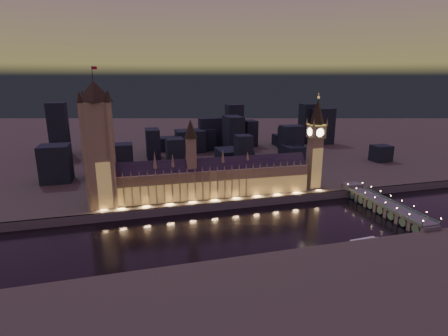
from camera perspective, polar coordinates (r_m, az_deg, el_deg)
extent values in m
plane|color=black|center=(305.34, 1.82, -9.55)|extent=(2000.00, 2000.00, 0.00)
cube|color=#434733|center=(799.41, -9.15, 5.86)|extent=(2000.00, 960.00, 8.00)
cube|color=#564A4D|center=(340.17, -0.20, -6.19)|extent=(2000.00, 2.50, 8.00)
cube|color=#908455|center=(352.12, -2.07, -2.36)|extent=(200.36, 23.94, 28.00)
cube|color=#AF8C48|center=(344.15, -1.67, -3.64)|extent=(200.00, 0.50, 18.00)
cube|color=black|center=(347.48, -2.09, 0.32)|extent=(200.28, 20.20, 16.26)
cube|color=#908455|center=(340.62, -5.39, 2.22)|extent=(9.00, 9.00, 32.00)
cone|color=black|center=(336.08, -5.49, 6.38)|extent=(13.00, 13.00, 18.00)
cube|color=#908455|center=(334.68, -18.59, -4.08)|extent=(1.20, 1.20, 28.00)
cone|color=#908455|center=(330.37, -18.83, -1.25)|extent=(2.00, 2.00, 6.00)
cube|color=#908455|center=(334.22, -17.32, -4.00)|extent=(1.20, 1.20, 28.00)
cone|color=#908455|center=(329.91, -17.54, -1.17)|extent=(2.00, 2.00, 6.00)
cube|color=#908455|center=(333.93, -16.05, -3.92)|extent=(1.20, 1.20, 28.00)
cone|color=#908455|center=(329.61, -16.26, -1.08)|extent=(2.00, 2.00, 6.00)
cube|color=#908455|center=(333.80, -14.78, -3.83)|extent=(1.20, 1.20, 28.00)
cone|color=#908455|center=(329.48, -14.98, -1.00)|extent=(2.00, 2.00, 6.00)
cube|color=#908455|center=(333.84, -13.51, -3.75)|extent=(1.20, 1.20, 28.00)
cone|color=#908455|center=(329.52, -13.69, -0.91)|extent=(2.00, 2.00, 6.00)
cube|color=#908455|center=(334.04, -12.24, -3.66)|extent=(1.20, 1.20, 28.00)
cone|color=#908455|center=(329.72, -12.41, -0.82)|extent=(2.00, 2.00, 6.00)
cube|color=#908455|center=(334.41, -10.97, -3.57)|extent=(1.20, 1.20, 28.00)
cone|color=#908455|center=(330.09, -11.12, -0.74)|extent=(2.00, 2.00, 6.00)
cube|color=#908455|center=(334.93, -9.71, -3.48)|extent=(1.20, 1.20, 28.00)
cone|color=#908455|center=(330.63, -9.85, -0.65)|extent=(2.00, 2.00, 6.00)
cube|color=#908455|center=(335.63, -8.45, -3.39)|extent=(1.20, 1.20, 28.00)
cone|color=#908455|center=(331.33, -8.57, -0.56)|extent=(2.00, 2.00, 6.00)
cube|color=#908455|center=(336.48, -7.20, -3.30)|extent=(1.20, 1.20, 28.00)
cone|color=#908455|center=(332.19, -7.30, -0.48)|extent=(2.00, 2.00, 6.00)
cube|color=#908455|center=(337.49, -5.95, -3.20)|extent=(1.20, 1.20, 28.00)
cone|color=#908455|center=(333.22, -6.04, -0.39)|extent=(2.00, 2.00, 6.00)
cube|color=#908455|center=(338.66, -4.71, -3.11)|extent=(1.20, 1.20, 28.00)
cone|color=#908455|center=(334.41, -4.79, -0.30)|extent=(2.00, 2.00, 6.00)
cube|color=#908455|center=(339.99, -3.48, -3.01)|extent=(1.20, 1.20, 28.00)
cone|color=#908455|center=(335.75, -3.55, -0.22)|extent=(2.00, 2.00, 6.00)
cube|color=#908455|center=(341.48, -2.27, -2.91)|extent=(1.20, 1.20, 28.00)
cone|color=#908455|center=(337.26, -2.32, -0.13)|extent=(2.00, 2.00, 6.00)
cube|color=#908455|center=(343.12, -1.06, -2.82)|extent=(1.20, 1.20, 28.00)
cone|color=#908455|center=(338.92, -1.10, -0.05)|extent=(2.00, 2.00, 6.00)
cube|color=#908455|center=(344.91, 0.14, -2.72)|extent=(1.20, 1.20, 28.00)
cone|color=#908455|center=(340.73, 0.11, 0.04)|extent=(2.00, 2.00, 6.00)
cube|color=#908455|center=(346.85, 1.32, -2.62)|extent=(1.20, 1.20, 28.00)
cone|color=#908455|center=(342.69, 1.31, 0.12)|extent=(2.00, 2.00, 6.00)
cube|color=#908455|center=(348.93, 2.49, -2.53)|extent=(1.20, 1.20, 28.00)
cone|color=#908455|center=(344.80, 2.49, 0.20)|extent=(2.00, 2.00, 6.00)
cube|color=#908455|center=(351.16, 3.64, -2.43)|extent=(1.20, 1.20, 28.00)
cone|color=#908455|center=(347.06, 3.65, 0.28)|extent=(2.00, 2.00, 6.00)
cube|color=#908455|center=(353.53, 4.78, -2.33)|extent=(1.20, 1.20, 28.00)
cone|color=#908455|center=(349.46, 4.80, 0.36)|extent=(2.00, 2.00, 6.00)
cube|color=#908455|center=(356.04, 5.90, -2.24)|extent=(1.20, 1.20, 28.00)
cone|color=#908455|center=(351.99, 5.94, 0.44)|extent=(2.00, 2.00, 6.00)
cube|color=#908455|center=(358.68, 7.01, -2.14)|extent=(1.20, 1.20, 28.00)
cone|color=#908455|center=(354.67, 7.05, 0.52)|extent=(2.00, 2.00, 6.00)
cube|color=#908455|center=(361.46, 8.09, -2.04)|extent=(1.20, 1.20, 28.00)
cone|color=#908455|center=(357.48, 8.16, 0.59)|extent=(2.00, 2.00, 6.00)
cube|color=#908455|center=(364.37, 9.17, -1.95)|extent=(1.20, 1.20, 28.00)
cone|color=#908455|center=(360.41, 9.24, 0.67)|extent=(2.00, 2.00, 6.00)
cube|color=#908455|center=(367.40, 10.22, -1.86)|extent=(1.20, 1.20, 28.00)
cone|color=#908455|center=(363.48, 10.30, 0.74)|extent=(2.00, 2.00, 6.00)
cube|color=#908455|center=(370.56, 11.26, -1.76)|extent=(1.20, 1.20, 28.00)
cone|color=#908455|center=(366.67, 11.35, 0.81)|extent=(2.00, 2.00, 6.00)
cube|color=#908455|center=(373.83, 12.28, -1.67)|extent=(1.20, 1.20, 28.00)
cone|color=#908455|center=(369.98, 12.38, 0.88)|extent=(2.00, 2.00, 6.00)
cube|color=#908455|center=(377.23, 13.28, -1.58)|extent=(1.20, 1.20, 28.00)
cone|color=#908455|center=(373.41, 13.39, 0.95)|extent=(2.00, 2.00, 6.00)
cone|color=#908455|center=(337.34, -11.24, 1.35)|extent=(4.40, 4.40, 18.00)
cone|color=#908455|center=(339.27, -8.37, 1.20)|extent=(4.40, 4.40, 14.00)
cone|color=#908455|center=(348.17, -0.18, 1.88)|extent=(4.40, 4.40, 16.00)
cone|color=#908455|center=(356.06, 3.87, 1.81)|extent=(4.40, 4.40, 12.00)
cube|color=#908455|center=(336.35, -19.61, 1.95)|extent=(24.23, 24.23, 96.00)
cube|color=#AF8C48|center=(332.00, -19.35, -2.84)|extent=(22.00, 0.50, 44.00)
cone|color=black|center=(329.24, -20.48, 11.66)|extent=(31.68, 31.68, 18.00)
cylinder|color=black|center=(329.00, -20.72, 14.26)|extent=(0.50, 0.50, 12.00)
cube|color=#AA0E2B|center=(328.87, -20.40, 15.07)|extent=(4.00, 0.15, 2.50)
cylinder|color=#908455|center=(326.77, -21.66, 1.40)|extent=(4.40, 4.40, 96.00)
cone|color=black|center=(319.64, -22.57, 10.68)|extent=(5.20, 5.20, 10.00)
cylinder|color=#908455|center=(348.14, -21.29, 2.21)|extent=(4.40, 4.40, 96.00)
cone|color=black|center=(341.46, -22.13, 10.91)|extent=(5.20, 5.20, 10.00)
cylinder|color=#908455|center=(324.87, -17.81, 1.67)|extent=(4.40, 4.40, 96.00)
cone|color=black|center=(317.70, -18.57, 11.01)|extent=(5.20, 5.20, 10.00)
cylinder|color=#908455|center=(346.36, -17.68, 2.46)|extent=(4.40, 4.40, 96.00)
cone|color=black|center=(339.64, -18.39, 11.22)|extent=(5.20, 5.20, 10.00)
cube|color=#908455|center=(389.60, 14.51, 0.86)|extent=(12.62, 12.62, 54.24)
cube|color=#AF8C48|center=(385.64, 14.91, -0.10)|extent=(12.00, 0.50, 44.00)
cube|color=#908455|center=(383.12, 14.83, 5.77)|extent=(15.00, 15.00, 13.41)
cube|color=#F2C64C|center=(382.11, 14.90, 6.85)|extent=(15.75, 15.75, 1.20)
cone|color=black|center=(380.58, 15.04, 8.88)|extent=(18.00, 18.00, 26.00)
sphere|color=#F2C64C|center=(379.47, 15.19, 11.05)|extent=(2.80, 2.80, 2.80)
cylinder|color=#F2C64C|center=(379.34, 15.22, 11.43)|extent=(0.40, 0.40, 5.00)
cylinder|color=#FFF2BF|center=(376.52, 15.42, 5.58)|extent=(8.40, 0.50, 8.40)
cylinder|color=#FFF2BF|center=(389.78, 14.27, 5.96)|extent=(8.40, 0.50, 8.40)
cylinder|color=#FFF2BF|center=(379.34, 13.81, 5.75)|extent=(0.50, 8.40, 8.40)
cylinder|color=#FFF2BF|center=(387.03, 15.83, 5.79)|extent=(0.50, 8.40, 8.40)
cone|color=#908455|center=(371.52, 14.50, 7.19)|extent=(2.60, 2.60, 8.00)
cone|color=#908455|center=(384.52, 13.40, 7.51)|extent=(2.60, 2.60, 8.00)
cone|color=#908455|center=(379.11, 16.49, 7.20)|extent=(2.60, 2.60, 8.00)
cone|color=#908455|center=(391.86, 15.35, 7.51)|extent=(2.60, 2.60, 8.00)
cube|color=#564A4D|center=(361.84, 25.14, -5.42)|extent=(18.44, 100.00, 1.60)
cube|color=#33674E|center=(355.89, 24.07, -5.39)|extent=(0.80, 100.00, 1.60)
cube|color=#33674E|center=(367.02, 26.22, -5.04)|extent=(0.80, 100.00, 1.60)
cube|color=#564A4D|center=(402.82, 20.16, -3.03)|extent=(18.44, 12.00, 9.50)
cube|color=#564A4D|center=(330.26, 30.61, -8.97)|extent=(16.60, 4.00, 9.50)
cylinder|color=black|center=(321.20, 29.69, -7.88)|extent=(0.30, 0.30, 4.40)
sphere|color=#FFD88C|center=(320.40, 29.74, -7.49)|extent=(1.00, 1.00, 1.00)
cylinder|color=black|center=(333.48, 31.87, -7.38)|extent=(0.30, 0.30, 4.40)
sphere|color=#FFD88C|center=(332.71, 31.92, -7.01)|extent=(1.00, 1.00, 1.00)
cube|color=#564A4D|center=(339.35, 28.90, -8.13)|extent=(16.60, 4.00, 9.50)
cylinder|color=black|center=(330.54, 27.97, -7.04)|extent=(0.30, 0.30, 4.40)
sphere|color=#FFD88C|center=(329.76, 28.02, -6.66)|extent=(1.00, 1.00, 1.00)
cylinder|color=black|center=(342.48, 30.15, -6.59)|extent=(0.30, 0.30, 4.40)
sphere|color=#FFD88C|center=(341.73, 30.20, -6.23)|extent=(1.00, 1.00, 1.00)
cube|color=#564A4D|center=(348.78, 27.29, -7.32)|extent=(16.60, 4.00, 9.50)
cylinder|color=black|center=(340.22, 26.35, -6.24)|extent=(0.30, 0.30, 4.40)
sphere|color=#FFD88C|center=(339.46, 26.40, -5.87)|extent=(1.00, 1.00, 1.00)
cylinder|color=black|center=(351.83, 28.52, -5.84)|extent=(0.30, 0.30, 4.40)
sphere|color=#FFD88C|center=(351.10, 28.57, -5.48)|extent=(1.00, 1.00, 1.00)
cube|color=#564A4D|center=(358.54, 25.78, -6.55)|extent=(16.60, 4.00, 9.50)
cylinder|color=black|center=(350.21, 24.83, -5.48)|extent=(0.30, 0.30, 4.40)
sphere|color=#FFD88C|center=(349.47, 24.87, -5.12)|extent=(1.00, 1.00, 1.00)
cylinder|color=black|center=(361.51, 26.99, -5.12)|extent=(0.30, 0.30, 4.40)
sphere|color=#FFD88C|center=(360.79, 27.03, -4.77)|extent=(1.00, 1.00, 1.00)
cube|color=#564A4D|center=(368.59, 24.34, -5.82)|extent=(16.60, 4.00, 9.50)
cylinder|color=black|center=(360.49, 23.39, -4.76)|extent=(0.30, 0.30, 4.40)
sphere|color=#FFD88C|center=(359.78, 23.43, -4.41)|extent=(1.00, 1.00, 1.00)
cylinder|color=black|center=(371.48, 25.54, -4.43)|extent=(0.30, 0.30, 4.40)
sphere|color=#FFD88C|center=(370.78, 25.58, -4.10)|extent=(1.00, 1.00, 1.00)
cube|color=#564A4D|center=(378.91, 22.99, -5.13)|extent=(16.60, 4.00, 9.50)
cylinder|color=black|center=(371.04, 22.04, -4.08)|extent=(0.30, 0.30, 4.40)
sphere|color=#FFD88C|center=(370.35, 22.08, -3.74)|extent=(1.00, 1.00, 1.00)
cylinder|color=black|center=(381.72, 24.17, -3.78)|extent=(0.30, 0.30, 4.40)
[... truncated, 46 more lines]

